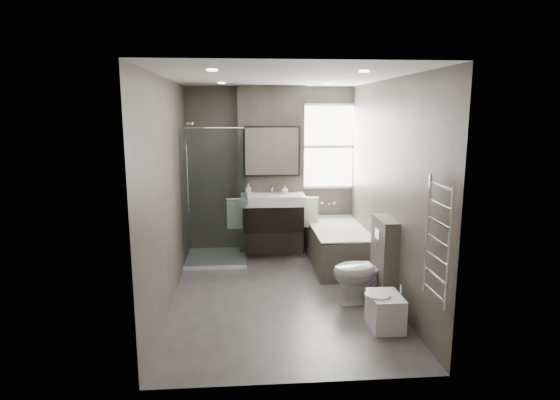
{
  "coord_description": "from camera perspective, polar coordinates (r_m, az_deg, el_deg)",
  "views": [
    {
      "loc": [
        -0.44,
        -5.41,
        2.23
      ],
      "look_at": [
        0.01,
        0.15,
        1.16
      ],
      "focal_mm": 30.0,
      "sensor_mm": 36.0,
      "label": 1
    }
  ],
  "objects": [
    {
      "name": "room",
      "position": [
        5.51,
        0.03,
        1.11
      ],
      "size": [
        2.7,
        3.9,
        2.7
      ],
      "color": "#4C4846",
      "rests_on": "ground"
    },
    {
      "name": "towel_right",
      "position": [
        7.05,
        3.65,
        -1.55
      ],
      "size": [
        0.24,
        0.06,
        0.44
      ],
      "primitive_type": "cube",
      "color": "silver",
      "rests_on": "vanity_pier"
    },
    {
      "name": "mirror_cabinet",
      "position": [
        7.06,
        -1.03,
        5.96
      ],
      "size": [
        0.86,
        0.08,
        0.76
      ],
      "color": "black",
      "rests_on": "vanity_pier"
    },
    {
      "name": "cistern_box",
      "position": [
        5.69,
        12.58,
        -7.14
      ],
      "size": [
        0.19,
        0.55,
        1.0
      ],
      "color": "#4F483E",
      "rests_on": "ground"
    },
    {
      "name": "towel_left",
      "position": [
        6.98,
        -5.49,
        -1.7
      ],
      "size": [
        0.24,
        0.06,
        0.44
      ],
      "primitive_type": "cube",
      "color": "silver",
      "rests_on": "vanity_pier"
    },
    {
      "name": "soap_bottle_b",
      "position": [
        7.05,
        0.57,
        1.29
      ],
      "size": [
        0.1,
        0.1,
        0.12
      ],
      "primitive_type": "imported",
      "color": "white",
      "rests_on": "vanity"
    },
    {
      "name": "toilet",
      "position": [
        5.65,
        10.23,
        -8.51
      ],
      "size": [
        0.78,
        0.51,
        0.75
      ],
      "primitive_type": "imported",
      "rotation": [
        0.0,
        0.0,
        -1.45
      ],
      "color": "white",
      "rests_on": "ground"
    },
    {
      "name": "window",
      "position": [
        7.43,
        5.83,
        6.5
      ],
      "size": [
        0.98,
        0.06,
        1.33
      ],
      "color": "white",
      "rests_on": "room"
    },
    {
      "name": "towel_radiator",
      "position": [
        4.31,
        18.68,
        -4.67
      ],
      "size": [
        0.03,
        0.49,
        1.1
      ],
      "color": "silver",
      "rests_on": "room"
    },
    {
      "name": "vanity",
      "position": [
        7.01,
        -0.91,
        -1.43
      ],
      "size": [
        0.95,
        0.47,
        0.66
      ],
      "color": "black",
      "rests_on": "vanity_pier"
    },
    {
      "name": "bathtub",
      "position": [
        6.92,
        6.97,
        -5.3
      ],
      "size": [
        0.75,
        1.6,
        0.57
      ],
      "color": "#4F483E",
      "rests_on": "ground"
    },
    {
      "name": "bidet",
      "position": [
        5.11,
        12.65,
        -12.98
      ],
      "size": [
        0.39,
        0.44,
        0.47
      ],
      "color": "white",
      "rests_on": "ground"
    },
    {
      "name": "shower_enclosure",
      "position": [
        6.99,
        -7.04,
        -3.65
      ],
      "size": [
        0.9,
        0.9,
        2.0
      ],
      "color": "white",
      "rests_on": "ground"
    },
    {
      "name": "soap_bottle_a",
      "position": [
        6.91,
        -3.88,
        1.28
      ],
      "size": [
        0.08,
        0.08,
        0.17
      ],
      "primitive_type": "imported",
      "color": "white",
      "rests_on": "vanity"
    },
    {
      "name": "vanity_pier",
      "position": [
        7.26,
        -1.1,
        3.47
      ],
      "size": [
        1.0,
        0.25,
        2.6
      ],
      "primitive_type": "cube",
      "color": "#4F483E",
      "rests_on": "ground"
    }
  ]
}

